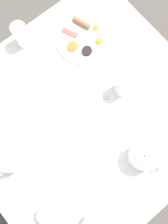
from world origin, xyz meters
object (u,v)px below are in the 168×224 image
at_px(teapot_far, 10,158).
at_px(wine_glass_spare, 124,85).
at_px(breakfast_plate, 85,38).
at_px(creamer_jug, 46,215).
at_px(teacup_with_saucer_right, 94,224).
at_px(fork_spare, 89,97).
at_px(teapot_near, 144,156).
at_px(knife_by_plate, 77,151).
at_px(fork_by_plate, 34,103).
at_px(water_glass_short, 21,35).

bearing_deg(teapot_far, wine_glass_spare, 150.35).
xyz_separation_m(breakfast_plate, creamer_jug, (0.54, -0.65, 0.02)).
bearing_deg(teacup_with_saucer_right, breakfast_plate, 143.11).
bearing_deg(creamer_jug, fork_spare, 121.13).
xyz_separation_m(teapot_near, wine_glass_spare, (-0.29, 0.14, 0.01)).
bearing_deg(knife_by_plate, breakfast_plate, 137.04).
distance_m(teacup_with_saucer_right, wine_glass_spare, 0.61).
relative_size(breakfast_plate, teacup_with_saucer_right, 2.05).
height_order(breakfast_plate, teapot_far, teapot_far).
distance_m(creamer_jug, fork_by_plate, 0.50).
relative_size(teacup_with_saucer_right, fork_by_plate, 0.90).
bearing_deg(teapot_far, teacup_with_saucer_right, 79.91).
relative_size(teacup_with_saucer_right, water_glass_short, 1.07).
relative_size(teapot_near, knife_by_plate, 1.02).
xyz_separation_m(wine_glass_spare, creamer_jug, (0.22, -0.62, -0.04)).
xyz_separation_m(teapot_far, teacup_with_saucer_right, (0.43, 0.10, -0.02)).
distance_m(teapot_near, fork_by_plate, 0.55).
height_order(teapot_near, wine_glass_spare, wine_glass_spare).
bearing_deg(creamer_jug, fork_by_plate, 149.77).
height_order(teapot_far, wine_glass_spare, wine_glass_spare).
distance_m(teacup_with_saucer_right, fork_spare, 0.56).
bearing_deg(knife_by_plate, teapot_near, 45.59).
bearing_deg(water_glass_short, fork_spare, 9.33).
xyz_separation_m(breakfast_plate, teacup_with_saucer_right, (0.69, -0.52, 0.02)).
relative_size(water_glass_short, fork_by_plate, 0.84).
relative_size(teacup_with_saucer_right, wine_glass_spare, 1.07).
bearing_deg(knife_by_plate, water_glass_short, 167.09).
bearing_deg(creamer_jug, teapot_far, 174.34).
bearing_deg(wine_glass_spare, fork_spare, -115.21).
distance_m(teacup_with_saucer_right, fork_by_plate, 0.59).
relative_size(teacup_with_saucer_right, creamer_jug, 1.64).
bearing_deg(water_glass_short, teacup_with_saucer_right, -17.30).
xyz_separation_m(teapot_far, water_glass_short, (-0.43, 0.37, 0.01)).
relative_size(teapot_near, fork_spare, 1.33).
xyz_separation_m(teacup_with_saucer_right, knife_by_plate, (-0.28, 0.14, -0.03)).
bearing_deg(fork_by_plate, water_glass_short, 151.96).
bearing_deg(teacup_with_saucer_right, fork_spare, 142.15).
relative_size(breakfast_plate, creamer_jug, 3.36).
bearing_deg(breakfast_plate, creamer_jug, -50.44).
bearing_deg(fork_by_plate, teacup_with_saucer_right, -11.46).
distance_m(water_glass_short, wine_glass_spare, 0.54).
height_order(water_glass_short, fork_by_plate, water_glass_short).
bearing_deg(fork_by_plate, creamer_jug, -30.23).
height_order(water_glass_short, creamer_jug, water_glass_short).
bearing_deg(creamer_jug, knife_by_plate, 115.26).
bearing_deg(breakfast_plate, teapot_far, -67.69).
bearing_deg(fork_spare, fork_by_plate, -122.67).
height_order(teapot_far, knife_by_plate, teapot_far).
distance_m(teapot_far, creamer_jug, 0.28).
distance_m(breakfast_plate, teapot_near, 0.64).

